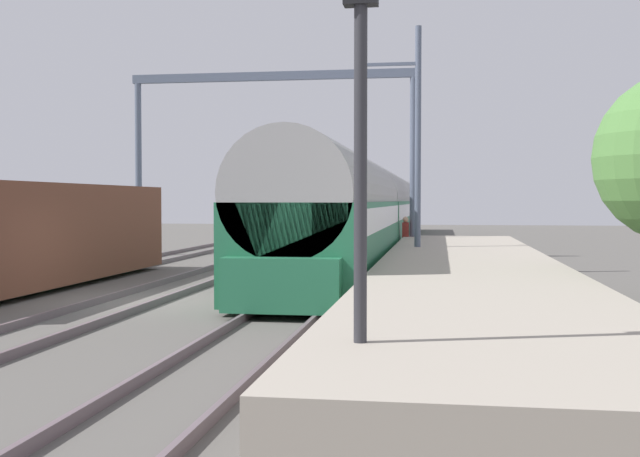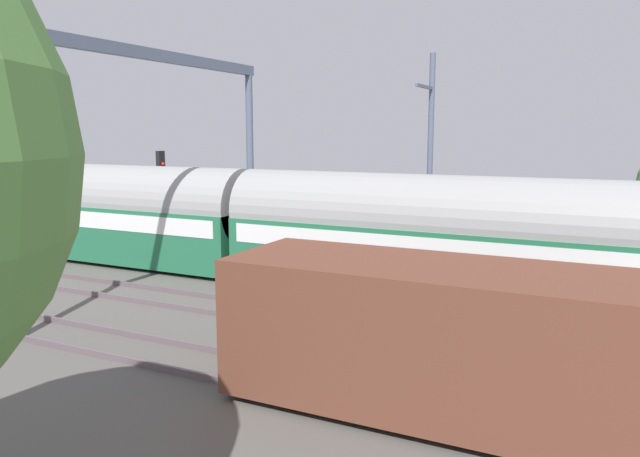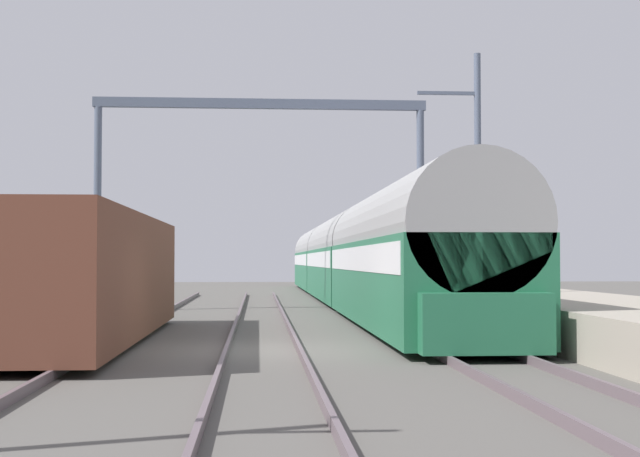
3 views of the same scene
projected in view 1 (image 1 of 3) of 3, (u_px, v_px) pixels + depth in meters
The scene contains 11 objects.
ground at pixel (140, 301), 18.74m from camera, with size 120.00×120.00×0.00m, color #57544F.
track_west at pixel (140, 297), 18.73m from camera, with size 1.52×60.00×0.16m.
track_east at pixel (303, 301), 18.13m from camera, with size 1.51×60.00×0.16m.
platform at pixel (468, 279), 19.51m from camera, with size 4.40×28.00×0.90m.
passenger_train at pixel (378, 209), 39.77m from camera, with size 2.93×49.20×3.82m.
freight_car at pixel (28, 235), 21.30m from camera, with size 2.80×13.00×2.70m.
person_crossing at pixel (406, 233), 32.50m from camera, with size 0.27×0.42×1.73m.
railway_signal_near at pixel (361, 105), 8.18m from camera, with size 0.36×0.30×5.33m.
railway_signal_far at pixel (415, 190), 36.96m from camera, with size 0.36×0.30×4.50m.
catenary_gantry at pixel (272, 125), 33.31m from camera, with size 12.37×0.28×7.86m.
catenary_pole_east_mid at pixel (416, 146), 25.23m from camera, with size 1.90×0.20×8.00m.
Camera 1 is at (7.12, -17.79, 2.40)m, focal length 43.97 mm.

